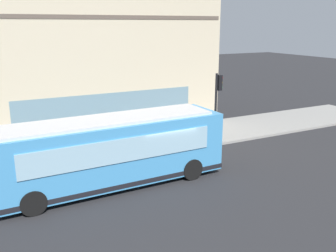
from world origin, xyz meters
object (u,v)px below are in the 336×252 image
at_px(fire_hydrant, 153,144).
at_px(city_bus_nearside, 112,152).
at_px(pedestrian_near_building_entrance, 23,153).
at_px(traffic_light_near_corner, 218,94).

bearing_deg(fire_hydrant, city_bus_nearside, 131.89).
xyz_separation_m(fire_hydrant, pedestrian_near_building_entrance, (0.10, 6.75, 0.54)).
xyz_separation_m(city_bus_nearside, traffic_light_near_corner, (2.97, -7.54, 1.43)).
xyz_separation_m(traffic_light_near_corner, fire_hydrant, (0.07, 4.16, -2.47)).
xyz_separation_m(city_bus_nearside, fire_hydrant, (3.04, -3.39, -1.04)).
bearing_deg(city_bus_nearside, fire_hydrant, -48.11).
height_order(city_bus_nearside, fire_hydrant, city_bus_nearside).
relative_size(city_bus_nearside, pedestrian_near_building_entrance, 6.42).
distance_m(city_bus_nearside, pedestrian_near_building_entrance, 4.63).
height_order(city_bus_nearside, traffic_light_near_corner, traffic_light_near_corner).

